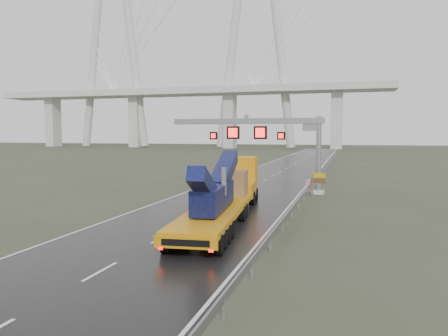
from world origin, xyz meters
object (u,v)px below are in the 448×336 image
(heavy_haul_truck, at_px, (228,190))
(exit_sign_pair, at_px, (318,180))
(sign_gantry, at_px, (268,134))
(striped_barrier, at_px, (310,186))

(heavy_haul_truck, relative_size, exit_sign_pair, 8.57)
(sign_gantry, height_order, exit_sign_pair, sign_gantry)
(sign_gantry, bearing_deg, striped_barrier, 20.92)
(sign_gantry, height_order, striped_barrier, sign_gantry)
(exit_sign_pair, distance_m, striped_barrier, 4.65)
(heavy_haul_truck, xyz_separation_m, striped_barrier, (4.32, 14.11, -1.16))
(sign_gantry, relative_size, heavy_haul_truck, 0.78)
(striped_barrier, bearing_deg, sign_gantry, -169.35)
(sign_gantry, xyz_separation_m, exit_sign_pair, (5.00, -2.92, -4.05))
(sign_gantry, distance_m, striped_barrier, 6.55)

